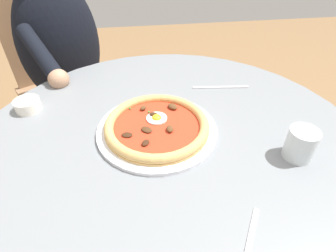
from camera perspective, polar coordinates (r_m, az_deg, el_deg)
The scene contains 7 objects.
dining_table at distance 0.83m, azimuth 0.48°, elevation -11.34°, with size 1.06×1.06×0.72m.
pizza_on_plate at distance 0.73m, azimuth -2.35°, elevation -0.08°, with size 0.32×0.32×0.04m.
water_glass at distance 0.72m, azimuth 25.86°, elevation -3.70°, with size 0.07×0.07×0.08m.
ramekin_capers at distance 0.91m, azimuth -27.32°, elevation 4.00°, with size 0.07×0.07×0.03m.
fork_utensil at distance 0.94m, azimuth 10.94°, elevation 7.98°, with size 0.03×0.19×0.00m.
diner_person at distance 1.40m, azimuth -19.58°, elevation 7.57°, with size 0.57×0.43×1.18m.
cafe_chair_diner at distance 1.52m, azimuth -21.77°, elevation 10.15°, with size 0.57×0.57×0.89m.
Camera 1 is at (0.53, -0.08, 1.20)m, focal length 29.17 mm.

